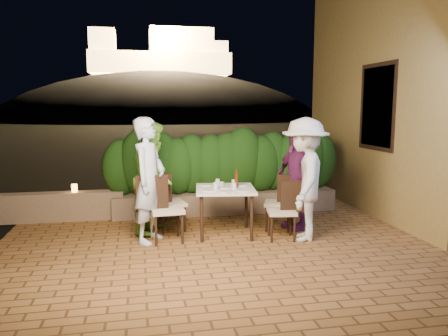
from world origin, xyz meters
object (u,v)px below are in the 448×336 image
object	(u,v)px
diner_white	(304,179)
chair_right_front	(282,210)
diner_blue	(149,180)
parapet_lamp	(74,188)
bowl	(219,184)
chair_left_front	(167,208)
beer_bottle	(236,178)
chair_right_back	(278,202)
dining_table	(225,211)
chair_left_back	(171,202)
diner_purple	(296,179)
diner_green	(154,177)

from	to	relation	value
diner_white	chair_right_front	bearing A→B (deg)	-78.24
diner_blue	parapet_lamp	distance (m)	2.03
bowl	chair_left_front	world-z (taller)	chair_left_front
beer_bottle	chair_right_back	world-z (taller)	beer_bottle
chair_left_front	chair_right_back	xyz separation A→B (m)	(1.82, 0.29, -0.05)
beer_bottle	chair_right_front	xyz separation A→B (m)	(0.61, -0.43, -0.45)
bowl	diner_blue	xyz separation A→B (m)	(-1.13, -0.41, 0.16)
diner_blue	dining_table	bearing A→B (deg)	-57.22
chair_left_back	chair_right_front	xyz separation A→B (m)	(1.62, -0.78, -0.02)
chair_left_back	chair_right_back	size ratio (longest dim) A/B	1.03
diner_blue	diner_purple	xyz separation A→B (m)	(2.37, 0.25, -0.10)
chair_right_front	diner_green	size ratio (longest dim) A/B	0.51
dining_table	diner_purple	bearing A→B (deg)	5.90
chair_left_back	chair_right_back	distance (m)	1.75
chair_right_front	parapet_lamp	xyz separation A→B (m)	(-3.25, 1.80, 0.12)
parapet_lamp	chair_right_front	bearing A→B (deg)	-29.03
chair_left_back	diner_green	bearing A→B (deg)	164.42
dining_table	chair_right_front	size ratio (longest dim) A/B	1.01
chair_left_front	bowl	bearing A→B (deg)	22.44
bowl	chair_right_back	distance (m)	1.01
chair_left_back	dining_table	bearing A→B (deg)	-38.84
diner_blue	parapet_lamp	size ratio (longest dim) A/B	13.29
chair_right_back	chair_left_front	bearing A→B (deg)	30.47
parapet_lamp	bowl	bearing A→B (deg)	-25.17
chair_left_back	chair_right_back	world-z (taller)	chair_left_back
dining_table	chair_left_front	size ratio (longest dim) A/B	0.89
dining_table	chair_left_front	distance (m)	0.94
chair_right_front	diner_green	distance (m)	2.09
dining_table	diner_purple	world-z (taller)	diner_purple
bowl	parapet_lamp	distance (m)	2.67
beer_bottle	diner_purple	size ratio (longest dim) A/B	0.17
bowl	chair_left_front	xyz separation A→B (m)	(-0.88, -0.45, -0.26)
chair_right_front	chair_right_back	bearing A→B (deg)	-92.59
beer_bottle	bowl	bearing A→B (deg)	134.10
diner_blue	diner_white	distance (m)	2.32
diner_green	diner_white	bearing A→B (deg)	-90.90
bowl	diner_blue	distance (m)	1.21
chair_left_back	diner_purple	world-z (taller)	diner_purple
chair_left_front	chair_left_back	world-z (taller)	chair_left_front
chair_right_front	diner_white	world-z (taller)	diner_white
chair_right_front	chair_right_back	xyz separation A→B (m)	(0.11, 0.51, 0.01)
chair_right_front	diner_blue	world-z (taller)	diner_blue
diner_purple	beer_bottle	bearing A→B (deg)	-99.45
diner_blue	beer_bottle	bearing A→B (deg)	-56.18
beer_bottle	diner_purple	xyz separation A→B (m)	(1.01, 0.08, -0.06)
chair_right_front	diner_purple	xyz separation A→B (m)	(0.40, 0.51, 0.39)
bowl	diner_blue	size ratio (longest dim) A/B	0.09
dining_table	chair_left_front	xyz separation A→B (m)	(-0.92, -0.17, 0.13)
chair_right_back	diner_purple	size ratio (longest dim) A/B	0.55
chair_left_back	chair_right_back	xyz separation A→B (m)	(1.73, -0.28, -0.01)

